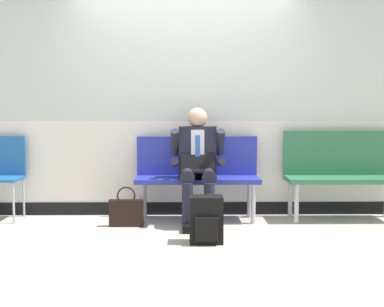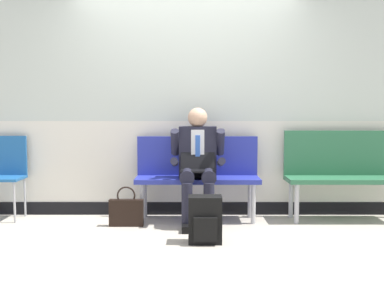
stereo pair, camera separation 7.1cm
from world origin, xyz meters
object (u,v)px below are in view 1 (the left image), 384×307
at_px(bench_with_person, 197,171).
at_px(backpack, 206,220).
at_px(person_seated, 198,162).
at_px(handbag, 126,212).
at_px(bench_empty, 341,169).
at_px(folding_chair, 6,170).

bearing_deg(bench_with_person, backpack, -86.54).
bearing_deg(person_seated, handbag, -169.94).
height_order(person_seated, backpack, person_seated).
distance_m(bench_empty, folding_chair, 3.70).
relative_size(bench_with_person, person_seated, 1.09).
bearing_deg(folding_chair, bench_empty, -0.79).
distance_m(bench_with_person, folding_chair, 2.11).
height_order(bench_empty, handbag, bench_empty).
bearing_deg(bench_with_person, folding_chair, 178.46).
height_order(bench_with_person, handbag, bench_with_person).
xyz_separation_m(bench_with_person, person_seated, (-0.00, -0.20, 0.12)).
height_order(bench_with_person, bench_empty, bench_empty).
bearing_deg(backpack, person_seated, 94.37).
bearing_deg(backpack, handbag, 141.79).
height_order(person_seated, handbag, person_seated).
xyz_separation_m(handbag, folding_chair, (-1.37, 0.39, 0.39)).
distance_m(bench_empty, person_seated, 1.60).
distance_m(backpack, folding_chair, 2.42).
distance_m(bench_with_person, handbag, 0.90).
xyz_separation_m(bench_empty, handbag, (-2.33, -0.34, -0.40)).
relative_size(bench_with_person, backpack, 3.13).
distance_m(bench_with_person, bench_empty, 1.59).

